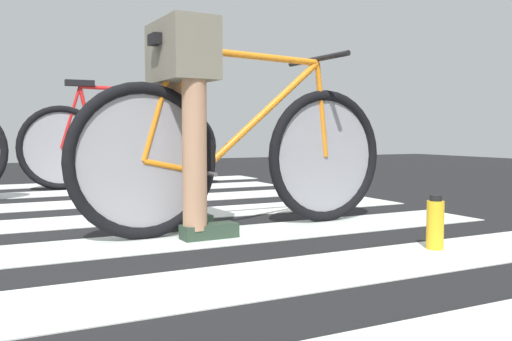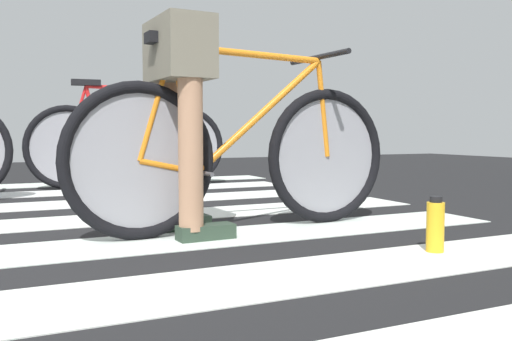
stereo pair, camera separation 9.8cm
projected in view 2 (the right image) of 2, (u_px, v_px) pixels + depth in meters
The scene contains 4 objects.
bicycle_1_of_4 at pixel (241, 153), 2.70m from camera, with size 1.74×0.52×0.93m.
cyclist_1_of_4 at pixel (180, 97), 2.53m from camera, with size 0.33×0.42×1.00m.
bicycle_4_of_4 at pixel (128, 144), 4.84m from camera, with size 1.74×0.52×0.93m.
water_bottle at pixel (435, 226), 2.22m from camera, with size 0.07×0.07×0.23m.
Camera 2 is at (0.09, -2.65, 0.51)m, focal length 38.64 mm.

